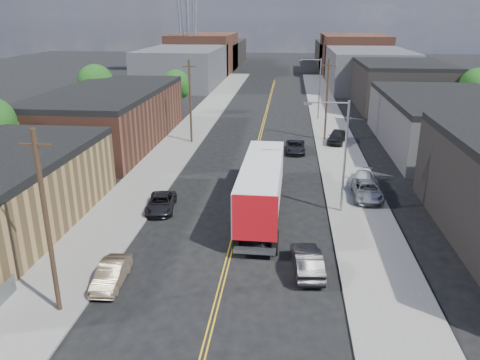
% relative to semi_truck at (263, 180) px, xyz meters
% --- Properties ---
extents(ground, '(260.00, 260.00, 0.00)m').
position_rel_semi_truck_xyz_m(ground, '(-1.70, 34.94, -2.52)').
color(ground, black).
rests_on(ground, ground).
extents(centerline, '(0.32, 120.00, 0.01)m').
position_rel_semi_truck_xyz_m(centerline, '(-1.70, 19.94, -2.51)').
color(centerline, gold).
rests_on(centerline, ground).
extents(sidewalk_left, '(5.00, 140.00, 0.15)m').
position_rel_semi_truck_xyz_m(sidewalk_left, '(-11.20, 19.94, -2.44)').
color(sidewalk_left, slate).
rests_on(sidewalk_left, ground).
extents(sidewalk_right, '(5.00, 140.00, 0.15)m').
position_rel_semi_truck_xyz_m(sidewalk_right, '(7.80, 19.94, -2.44)').
color(sidewalk_right, slate).
rests_on(sidewalk_right, ground).
extents(warehouse_brown, '(12.00, 26.00, 6.60)m').
position_rel_semi_truck_xyz_m(warehouse_brown, '(-19.70, 18.94, 0.78)').
color(warehouse_brown, '#542D21').
rests_on(warehouse_brown, ground).
extents(industrial_right_b, '(14.00, 24.00, 6.10)m').
position_rel_semi_truck_xyz_m(industrial_right_b, '(20.30, 20.94, 0.53)').
color(industrial_right_b, '#3D3D40').
rests_on(industrial_right_b, ground).
extents(industrial_right_c, '(14.00, 22.00, 7.60)m').
position_rel_semi_truck_xyz_m(industrial_right_c, '(20.30, 46.94, 1.28)').
color(industrial_right_c, black).
rests_on(industrial_right_c, ground).
extents(skyline_left_a, '(16.00, 30.00, 8.00)m').
position_rel_semi_truck_xyz_m(skyline_left_a, '(-21.70, 69.94, 1.48)').
color(skyline_left_a, '#3D3D40').
rests_on(skyline_left_a, ground).
extents(skyline_right_a, '(16.00, 30.00, 8.00)m').
position_rel_semi_truck_xyz_m(skyline_right_a, '(18.30, 69.94, 1.48)').
color(skyline_right_a, '#3D3D40').
rests_on(skyline_right_a, ground).
extents(skyline_left_b, '(16.00, 26.00, 10.00)m').
position_rel_semi_truck_xyz_m(skyline_left_b, '(-21.70, 94.94, 2.48)').
color(skyline_left_b, '#542D21').
rests_on(skyline_left_b, ground).
extents(skyline_right_b, '(16.00, 26.00, 10.00)m').
position_rel_semi_truck_xyz_m(skyline_right_b, '(18.30, 94.94, 2.48)').
color(skyline_right_b, '#542D21').
rests_on(skyline_right_b, ground).
extents(skyline_left_c, '(16.00, 40.00, 7.00)m').
position_rel_semi_truck_xyz_m(skyline_left_c, '(-21.70, 114.94, 0.98)').
color(skyline_left_c, black).
rests_on(skyline_left_c, ground).
extents(skyline_right_c, '(16.00, 40.00, 7.00)m').
position_rel_semi_truck_xyz_m(skyline_right_c, '(18.30, 114.94, 0.98)').
color(skyline_right_c, black).
rests_on(skyline_right_c, ground).
extents(streetlight_near, '(3.39, 0.25, 9.00)m').
position_rel_semi_truck_xyz_m(streetlight_near, '(5.89, -0.06, 2.81)').
color(streetlight_near, gray).
rests_on(streetlight_near, ground).
extents(streetlight_far, '(3.39, 0.25, 9.00)m').
position_rel_semi_truck_xyz_m(streetlight_far, '(5.89, 34.94, 2.81)').
color(streetlight_far, gray).
rests_on(streetlight_far, ground).
extents(utility_pole_left_near, '(1.60, 0.26, 10.00)m').
position_rel_semi_truck_xyz_m(utility_pole_left_near, '(-9.90, -15.06, 2.62)').
color(utility_pole_left_near, black).
rests_on(utility_pole_left_near, ground).
extents(utility_pole_left_far, '(1.60, 0.26, 10.00)m').
position_rel_semi_truck_xyz_m(utility_pole_left_far, '(-9.90, 19.94, 2.62)').
color(utility_pole_left_far, black).
rests_on(utility_pole_left_far, ground).
extents(utility_pole_right, '(1.60, 0.26, 10.00)m').
position_rel_semi_truck_xyz_m(utility_pole_right, '(6.50, 22.94, 2.62)').
color(utility_pole_right, black).
rests_on(utility_pole_right, ground).
extents(tree_left_mid, '(5.10, 5.04, 8.37)m').
position_rel_semi_truck_xyz_m(tree_left_mid, '(-25.65, 29.94, 2.96)').
color(tree_left_mid, black).
rests_on(tree_left_mid, ground).
extents(tree_left_far, '(4.35, 4.20, 6.97)m').
position_rel_semi_truck_xyz_m(tree_left_far, '(-15.65, 36.94, 2.05)').
color(tree_left_far, black).
rests_on(tree_left_far, ground).
extents(tree_right_far, '(4.85, 4.76, 7.91)m').
position_rel_semi_truck_xyz_m(tree_right_far, '(28.35, 34.94, 2.66)').
color(tree_right_far, black).
rests_on(tree_right_far, ground).
extents(semi_truck, '(3.06, 16.89, 4.42)m').
position_rel_semi_truck_xyz_m(semi_truck, '(0.00, 0.00, 0.00)').
color(semi_truck, '#BEBEBE').
rests_on(semi_truck, ground).
extents(car_left_b, '(1.63, 4.13, 1.34)m').
position_rel_semi_truck_xyz_m(car_left_b, '(-8.10, -12.16, -1.85)').
color(car_left_b, '#77644E').
rests_on(car_left_b, ground).
extents(car_left_c, '(2.66, 4.79, 1.27)m').
position_rel_semi_truck_xyz_m(car_left_c, '(-8.10, -1.11, -1.89)').
color(car_left_c, black).
rests_on(car_left_c, ground).
extents(car_right_oncoming, '(2.09, 4.81, 1.54)m').
position_rel_semi_truck_xyz_m(car_right_oncoming, '(3.30, -9.58, -1.75)').
color(car_right_oncoming, black).
rests_on(car_right_oncoming, ground).
extents(car_right_lot_a, '(2.43, 5.11, 1.41)m').
position_rel_semi_truck_xyz_m(car_right_lot_a, '(8.77, 2.94, -1.67)').
color(car_right_lot_a, gray).
rests_on(car_right_lot_a, sidewalk_right).
extents(car_right_lot_b, '(2.36, 4.64, 1.29)m').
position_rel_semi_truck_xyz_m(car_right_lot_b, '(8.85, 5.62, -1.72)').
color(car_right_lot_b, '#B9B9B9').
rests_on(car_right_lot_b, sidewalk_right).
extents(car_right_lot_c, '(3.00, 5.02, 1.60)m').
position_rel_semi_truck_xyz_m(car_right_lot_c, '(7.85, 21.16, -1.57)').
color(car_right_lot_c, black).
rests_on(car_right_lot_c, sidewalk_right).
extents(car_ahead_truck, '(2.20, 4.74, 1.31)m').
position_rel_semi_truck_xyz_m(car_ahead_truck, '(2.80, 16.94, -1.86)').
color(car_ahead_truck, black).
rests_on(car_ahead_truck, ground).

